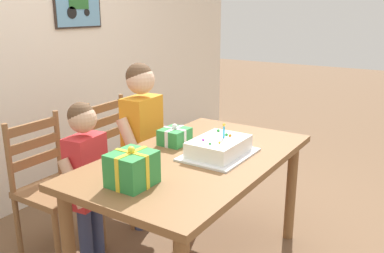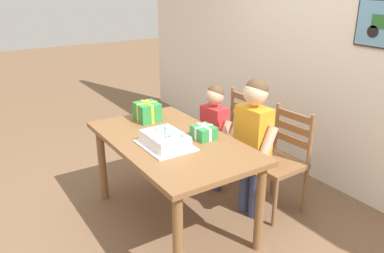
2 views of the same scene
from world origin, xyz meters
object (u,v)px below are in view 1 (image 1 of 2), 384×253
at_px(birthday_cake, 219,148).
at_px(gift_box_red_large, 175,136).
at_px(dining_table, 196,172).
at_px(gift_box_beside_cake, 132,169).
at_px(chair_right, 122,157).
at_px(child_older, 142,130).
at_px(child_younger, 86,168).
at_px(chair_left, 53,187).

xyz_separation_m(birthday_cake, gift_box_red_large, (0.03, 0.34, 0.00)).
height_order(dining_table, gift_box_beside_cake, gift_box_beside_cake).
xyz_separation_m(birthday_cake, chair_right, (0.25, 1.00, -0.34)).
bearing_deg(child_older, gift_box_beside_cake, -143.13).
distance_m(birthday_cake, child_younger, 0.83).
distance_m(gift_box_red_large, chair_right, 0.77).
distance_m(chair_right, child_older, 0.39).
xyz_separation_m(birthday_cake, gift_box_beside_cake, (-0.59, 0.15, 0.03)).
height_order(birthday_cake, child_younger, child_younger).
bearing_deg(gift_box_red_large, gift_box_beside_cake, -163.14).
relative_size(birthday_cake, child_younger, 0.42).
distance_m(gift_box_beside_cake, child_younger, 0.66).
distance_m(birthday_cake, gift_box_beside_cake, 0.61).
xyz_separation_m(dining_table, gift_box_beside_cake, (-0.51, 0.05, 0.18)).
relative_size(gift_box_beside_cake, child_older, 0.17).
height_order(birthday_cake, chair_left, birthday_cake).
bearing_deg(chair_left, child_older, -24.25).
xyz_separation_m(gift_box_beside_cake, child_older, (0.77, 0.58, -0.09)).
bearing_deg(chair_right, dining_table, -110.23).
height_order(gift_box_beside_cake, chair_right, gift_box_beside_cake).
bearing_deg(gift_box_red_large, child_older, 68.82).
bearing_deg(dining_table, child_younger, 113.97).
relative_size(birthday_cake, chair_right, 0.48).
xyz_separation_m(gift_box_red_large, child_older, (0.15, 0.39, -0.06)).
bearing_deg(gift_box_red_large, birthday_cake, -95.40).
bearing_deg(child_younger, birthday_cake, -63.76).
bearing_deg(birthday_cake, dining_table, 128.06).
relative_size(dining_table, gift_box_red_large, 8.25).
relative_size(dining_table, birthday_cake, 3.44).
xyz_separation_m(dining_table, child_younger, (-0.28, 0.63, -0.02)).
relative_size(gift_box_red_large, child_younger, 0.17).
bearing_deg(child_younger, gift_box_red_large, -45.01).
height_order(chair_left, child_younger, child_younger).
distance_m(chair_left, chair_right, 0.66).
height_order(gift_box_red_large, gift_box_beside_cake, gift_box_beside_cake).
relative_size(birthday_cake, gift_box_beside_cake, 2.06).
bearing_deg(chair_left, gift_box_beside_cake, -101.72).
height_order(birthday_cake, gift_box_red_large, birthday_cake).
distance_m(gift_box_beside_cake, chair_left, 0.94).
relative_size(gift_box_beside_cake, chair_left, 0.23).
distance_m(birthday_cake, chair_right, 1.08).
height_order(dining_table, child_younger, child_younger).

